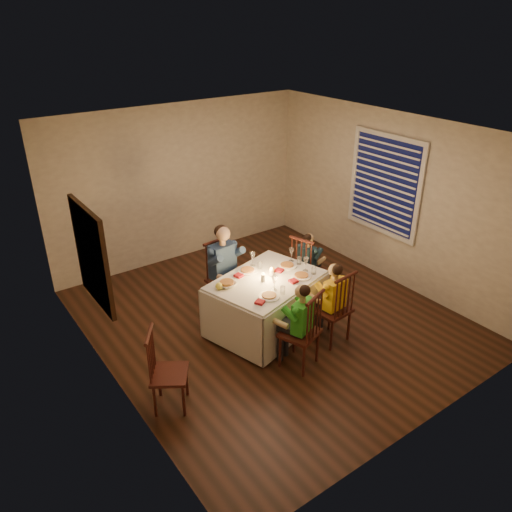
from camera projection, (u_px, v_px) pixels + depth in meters
ground at (271, 318)px, 6.98m from camera, size 5.00×5.00×0.00m
wall_left at (101, 285)px, 5.23m from camera, size 0.02×5.00×2.60m
wall_right at (390, 199)px, 7.57m from camera, size 0.02×5.00×2.60m
wall_back at (180, 184)px, 8.22m from camera, size 4.50×0.02×2.60m
ceiling at (274, 132)px, 5.82m from camera, size 5.00×5.00×0.00m
dining_table at (266, 294)px, 6.54m from camera, size 1.67×1.39×0.72m
chair_adult at (225, 308)px, 7.22m from camera, size 0.46×0.44×1.03m
chair_near_left at (298, 364)px, 6.10m from camera, size 0.54×0.52×1.03m
chair_near_right at (329, 339)px, 6.55m from camera, size 0.46×0.44×1.03m
chair_end at (306, 297)px, 7.50m from camera, size 0.50×0.52×1.03m
chair_extra at (173, 405)px, 5.46m from camera, size 0.53×0.54×0.97m
adult at (225, 308)px, 7.22m from camera, size 0.52×0.48×1.29m
child_green at (298, 364)px, 6.10m from camera, size 0.48×0.46×1.11m
child_yellow at (329, 339)px, 6.55m from camera, size 0.42×0.39×1.12m
child_teal at (306, 297)px, 7.50m from camera, size 0.39×0.41×1.04m
setting_adult at (247, 271)px, 6.63m from camera, size 0.32×0.32×0.02m
setting_green at (269, 296)px, 6.04m from camera, size 0.32×0.32×0.02m
setting_yellow at (301, 276)px, 6.50m from camera, size 0.32×0.32×0.02m
setting_teal at (287, 266)px, 6.76m from camera, size 0.32×0.32×0.02m
candle_left at (263, 278)px, 6.38m from camera, size 0.06×0.06×0.10m
candle_right at (271, 273)px, 6.50m from camera, size 0.06×0.06×0.10m
squash at (219, 286)px, 6.20m from camera, size 0.09×0.09×0.09m
orange_fruit at (272, 270)px, 6.59m from camera, size 0.08×0.08×0.08m
serving_bowl at (227, 284)px, 6.27m from camera, size 0.24×0.24×0.06m
wall_mirror at (92, 256)px, 5.37m from camera, size 0.06×0.95×1.15m
window_blinds at (384, 185)px, 7.53m from camera, size 0.07×1.34×1.54m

